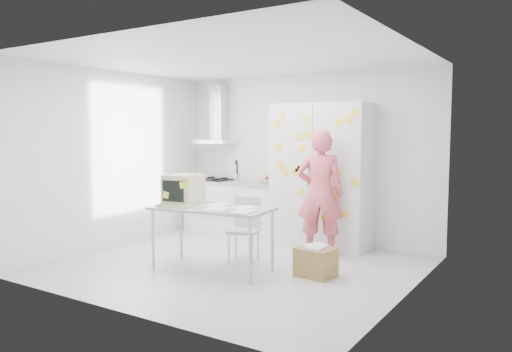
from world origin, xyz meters
The scene contains 10 objects.
floor centered at (0.00, 0.00, -0.01)m, with size 4.50×4.00×0.02m, color silver.
walls centered at (0.00, 0.72, 1.35)m, with size 4.52×4.01×2.70m.
ceiling centered at (0.00, 0.00, 2.70)m, with size 4.50×4.00×0.02m, color white.
counter_run centered at (-1.20, 1.70, 0.47)m, with size 1.84×0.63×1.28m.
range_hood centered at (-1.65, 1.84, 1.96)m, with size 0.70×0.48×1.01m.
tall_cabinet centered at (0.45, 1.67, 1.10)m, with size 1.50×0.68×2.20m.
person centered at (0.71, 1.08, 0.90)m, with size 0.66×0.43×1.81m, color #EA5B6C.
desk centered at (-0.42, -0.33, 0.92)m, with size 1.59×0.93×1.21m.
chair centered at (-0.05, 0.30, 0.50)m, with size 0.50×0.50×0.88m.
cardboard_box centered at (1.11, 0.14, 0.18)m, with size 0.48×0.41×0.39m.
Camera 1 is at (3.71, -5.30, 1.76)m, focal length 35.00 mm.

